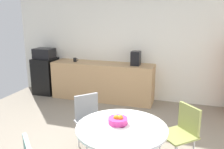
{
  "coord_description": "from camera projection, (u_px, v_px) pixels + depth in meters",
  "views": [
    {
      "loc": [
        1.25,
        -2.55,
        2.01
      ],
      "look_at": [
        -0.01,
        1.47,
        0.95
      ],
      "focal_mm": 37.91,
      "sensor_mm": 36.0,
      "label": 1
    }
  ],
  "objects": [
    {
      "name": "wall_back",
      "position": [
        131.0,
        46.0,
        5.67
      ],
      "size": [
        6.0,
        0.1,
        2.6
      ],
      "primitive_type": "cube",
      "color": "white",
      "rests_on": "ground_plane"
    },
    {
      "name": "counter_block",
      "position": [
        102.0,
        81.0,
        5.73
      ],
      "size": [
        2.46,
        0.6,
        0.9
      ],
      "primitive_type": "cube",
      "color": "tan",
      "rests_on": "ground_plane"
    },
    {
      "name": "mini_fridge",
      "position": [
        46.0,
        76.0,
        6.18
      ],
      "size": [
        0.54,
        0.54,
        0.93
      ],
      "primitive_type": "cube",
      "color": "black",
      "rests_on": "ground_plane"
    },
    {
      "name": "microwave",
      "position": [
        44.0,
        53.0,
        6.04
      ],
      "size": [
        0.48,
        0.38,
        0.26
      ],
      "primitive_type": "cube",
      "color": "black",
      "rests_on": "mini_fridge"
    },
    {
      "name": "round_table",
      "position": [
        121.0,
        138.0,
        2.78
      ],
      "size": [
        1.07,
        1.07,
        0.75
      ],
      "color": "silver",
      "rests_on": "ground_plane"
    },
    {
      "name": "chair_olive",
      "position": [
        183.0,
        128.0,
        3.21
      ],
      "size": [
        0.59,
        0.59,
        0.83
      ],
      "color": "silver",
      "rests_on": "ground_plane"
    },
    {
      "name": "chair_gray",
      "position": [
        89.0,
        115.0,
        3.61
      ],
      "size": [
        0.59,
        0.59,
        0.83
      ],
      "color": "silver",
      "rests_on": "ground_plane"
    },
    {
      "name": "fruit_bowl",
      "position": [
        118.0,
        120.0,
        2.82
      ],
      "size": [
        0.23,
        0.23,
        0.11
      ],
      "color": "#D8338C",
      "rests_on": "round_table"
    },
    {
      "name": "mug_white",
      "position": [
        136.0,
        64.0,
        5.32
      ],
      "size": [
        0.13,
        0.08,
        0.09
      ],
      "color": "black",
      "rests_on": "counter_block"
    },
    {
      "name": "mug_green",
      "position": [
        75.0,
        60.0,
        5.78
      ],
      "size": [
        0.13,
        0.08,
        0.09
      ],
      "color": "black",
      "rests_on": "counter_block"
    },
    {
      "name": "coffee_maker",
      "position": [
        136.0,
        58.0,
        5.35
      ],
      "size": [
        0.2,
        0.24,
        0.32
      ],
      "primitive_type": "cube",
      "color": "black",
      "rests_on": "counter_block"
    }
  ]
}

